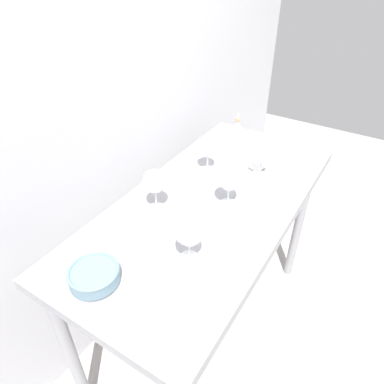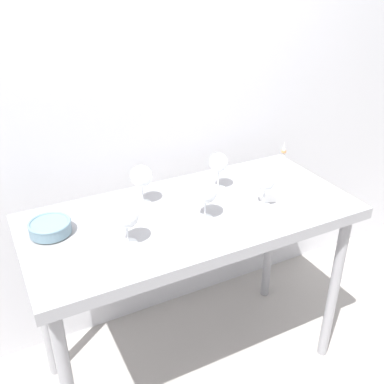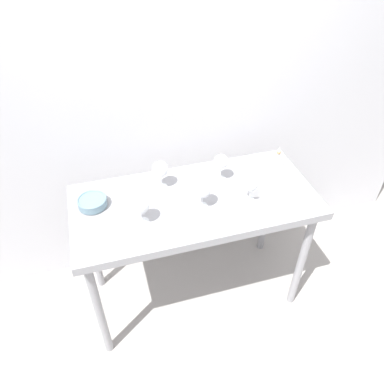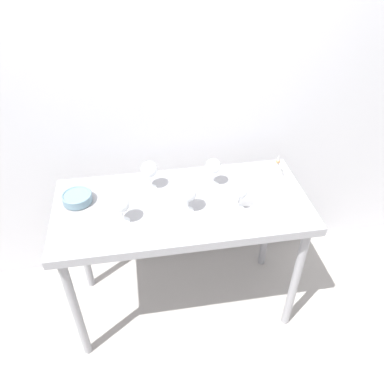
{
  "view_description": "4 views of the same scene",
  "coord_description": "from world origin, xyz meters",
  "px_view_note": "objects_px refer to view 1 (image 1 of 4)",
  "views": [
    {
      "loc": [
        -1.02,
        -0.56,
        1.78
      ],
      "look_at": [
        -0.07,
        0.04,
        0.97
      ],
      "focal_mm": 32.73,
      "sensor_mm": 36.0,
      "label": 1
    },
    {
      "loc": [
        -0.74,
        -1.44,
        1.85
      ],
      "look_at": [
        -0.01,
        -0.03,
        1.01
      ],
      "focal_mm": 41.62,
      "sensor_mm": 36.0,
      "label": 2
    },
    {
      "loc": [
        -0.46,
        -1.54,
        2.3
      ],
      "look_at": [
        -0.02,
        -0.01,
        0.96
      ],
      "focal_mm": 34.79,
      "sensor_mm": 36.0,
      "label": 3
    },
    {
      "loc": [
        -0.21,
        -1.61,
        2.25
      ],
      "look_at": [
        0.06,
        0.01,
        0.96
      ],
      "focal_mm": 35.92,
      "sensor_mm": 36.0,
      "label": 4
    }
  ],
  "objects_px": {
    "wine_glass_far_right": "(208,146)",
    "wine_glass_far_left": "(155,182)",
    "wine_glass_near_center": "(229,179)",
    "decanter_funnel": "(237,128)",
    "wine_glass_near_right": "(262,152)",
    "tasting_bowl": "(94,275)",
    "wine_glass_near_left": "(189,233)",
    "tasting_sheet_upper": "(253,155)"
  },
  "relations": [
    {
      "from": "wine_glass_near_right",
      "to": "tasting_sheet_upper",
      "type": "relative_size",
      "value": 0.66
    },
    {
      "from": "wine_glass_near_right",
      "to": "tasting_sheet_upper",
      "type": "height_order",
      "value": "wine_glass_near_right"
    },
    {
      "from": "wine_glass_near_right",
      "to": "wine_glass_far_left",
      "type": "bearing_deg",
      "value": 150.89
    },
    {
      "from": "wine_glass_far_right",
      "to": "wine_glass_near_left",
      "type": "relative_size",
      "value": 1.03
    },
    {
      "from": "wine_glass_near_right",
      "to": "tasting_bowl",
      "type": "height_order",
      "value": "wine_glass_near_right"
    },
    {
      "from": "wine_glass_far_left",
      "to": "tasting_sheet_upper",
      "type": "xyz_separation_m",
      "value": [
        0.6,
        -0.16,
        -0.13
      ]
    },
    {
      "from": "wine_glass_far_left",
      "to": "wine_glass_near_left",
      "type": "distance_m",
      "value": 0.31
    },
    {
      "from": "tasting_sheet_upper",
      "to": "wine_glass_near_center",
      "type": "bearing_deg",
      "value": -147.87
    },
    {
      "from": "wine_glass_far_left",
      "to": "wine_glass_near_right",
      "type": "distance_m",
      "value": 0.52
    },
    {
      "from": "wine_glass_far_left",
      "to": "wine_glass_near_center",
      "type": "relative_size",
      "value": 1.05
    },
    {
      "from": "wine_glass_near_left",
      "to": "tasting_bowl",
      "type": "height_order",
      "value": "wine_glass_near_left"
    },
    {
      "from": "tasting_bowl",
      "to": "wine_glass_near_left",
      "type": "bearing_deg",
      "value": -39.64
    },
    {
      "from": "wine_glass_far_left",
      "to": "tasting_sheet_upper",
      "type": "distance_m",
      "value": 0.63
    },
    {
      "from": "tasting_sheet_upper",
      "to": "tasting_bowl",
      "type": "height_order",
      "value": "tasting_bowl"
    },
    {
      "from": "wine_glass_far_left",
      "to": "decanter_funnel",
      "type": "relative_size",
      "value": 1.25
    },
    {
      "from": "tasting_sheet_upper",
      "to": "decanter_funnel",
      "type": "xyz_separation_m",
      "value": [
        0.16,
        0.17,
        0.04
      ]
    },
    {
      "from": "wine_glass_near_center",
      "to": "wine_glass_near_left",
      "type": "bearing_deg",
      "value": -174.76
    },
    {
      "from": "wine_glass_far_right",
      "to": "wine_glass_near_right",
      "type": "height_order",
      "value": "wine_glass_far_right"
    },
    {
      "from": "wine_glass_far_left",
      "to": "wine_glass_near_center",
      "type": "distance_m",
      "value": 0.29
    },
    {
      "from": "wine_glass_far_right",
      "to": "wine_glass_near_center",
      "type": "bearing_deg",
      "value": -131.49
    },
    {
      "from": "wine_glass_far_right",
      "to": "wine_glass_near_left",
      "type": "xyz_separation_m",
      "value": [
        -0.52,
        -0.23,
        -0.01
      ]
    },
    {
      "from": "wine_glass_far_right",
      "to": "tasting_bowl",
      "type": "bearing_deg",
      "value": -177.67
    },
    {
      "from": "wine_glass_near_left",
      "to": "wine_glass_near_center",
      "type": "relative_size",
      "value": 1.01
    },
    {
      "from": "wine_glass_far_left",
      "to": "decanter_funnel",
      "type": "xyz_separation_m",
      "value": [
        0.76,
        0.01,
        -0.08
      ]
    },
    {
      "from": "tasting_sheet_upper",
      "to": "tasting_bowl",
      "type": "relative_size",
      "value": 1.52
    },
    {
      "from": "wine_glass_far_right",
      "to": "tasting_bowl",
      "type": "xyz_separation_m",
      "value": [
        -0.76,
        -0.03,
        -0.1
      ]
    },
    {
      "from": "tasting_bowl",
      "to": "decanter_funnel",
      "type": "xyz_separation_m",
      "value": [
        1.16,
        0.07,
        0.02
      ]
    },
    {
      "from": "wine_glass_far_right",
      "to": "wine_glass_near_left",
      "type": "distance_m",
      "value": 0.57
    },
    {
      "from": "tasting_sheet_upper",
      "to": "wine_glass_near_left",
      "type": "bearing_deg",
      "value": -149.98
    },
    {
      "from": "decanter_funnel",
      "to": "wine_glass_near_left",
      "type": "bearing_deg",
      "value": -163.38
    },
    {
      "from": "wine_glass_near_center",
      "to": "tasting_bowl",
      "type": "distance_m",
      "value": 0.62
    },
    {
      "from": "wine_glass_near_center",
      "to": "decanter_funnel",
      "type": "xyz_separation_m",
      "value": [
        0.58,
        0.24,
        -0.07
      ]
    },
    {
      "from": "wine_glass_near_right",
      "to": "wine_glass_near_center",
      "type": "relative_size",
      "value": 0.97
    },
    {
      "from": "wine_glass_near_left",
      "to": "decanter_funnel",
      "type": "height_order",
      "value": "wine_glass_near_left"
    },
    {
      "from": "decanter_funnel",
      "to": "wine_glass_near_right",
      "type": "bearing_deg",
      "value": -138.73
    },
    {
      "from": "wine_glass_far_right",
      "to": "wine_glass_near_center",
      "type": "distance_m",
      "value": 0.27
    },
    {
      "from": "wine_glass_far_right",
      "to": "wine_glass_far_left",
      "type": "height_order",
      "value": "wine_glass_far_left"
    },
    {
      "from": "wine_glass_far_right",
      "to": "wine_glass_near_center",
      "type": "height_order",
      "value": "wine_glass_far_right"
    },
    {
      "from": "wine_glass_far_left",
      "to": "decanter_funnel",
      "type": "height_order",
      "value": "wine_glass_far_left"
    },
    {
      "from": "wine_glass_far_right",
      "to": "decanter_funnel",
      "type": "xyz_separation_m",
      "value": [
        0.4,
        0.04,
        -0.08
      ]
    },
    {
      "from": "wine_glass_far_left",
      "to": "wine_glass_near_center",
      "type": "bearing_deg",
      "value": -51.63
    },
    {
      "from": "wine_glass_far_left",
      "to": "tasting_bowl",
      "type": "distance_m",
      "value": 0.42
    }
  ]
}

